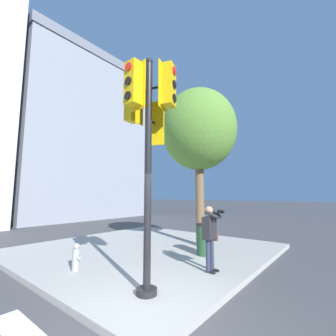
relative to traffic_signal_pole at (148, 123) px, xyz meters
The scene contains 8 objects.
ground_plane 3.74m from the traffic_signal_pole, 133.01° to the right, with size 160.00×160.00×0.00m, color #424244.
sidewalk_corner 5.29m from the traffic_signal_pole, 44.49° to the left, with size 8.00×8.00×0.14m.
traffic_signal_pole is the anchor object (origin of this frame).
person_photographer 3.19m from the traffic_signal_pole, 10.62° to the right, with size 0.58×0.54×1.64m.
street_tree 4.70m from the traffic_signal_pole, 17.22° to the left, with size 3.03×3.03×6.25m.
fire_hydrant 3.92m from the traffic_signal_pole, 93.79° to the left, with size 0.18×0.24×0.68m.
trash_bin 4.43m from the traffic_signal_pole, ahead, with size 0.52×0.52×0.99m.
building_right 20.36m from the traffic_signal_pole, 67.12° to the left, with size 11.97×10.74×15.02m.
Camera 1 is at (-2.66, -2.52, 2.07)m, focal length 24.00 mm.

